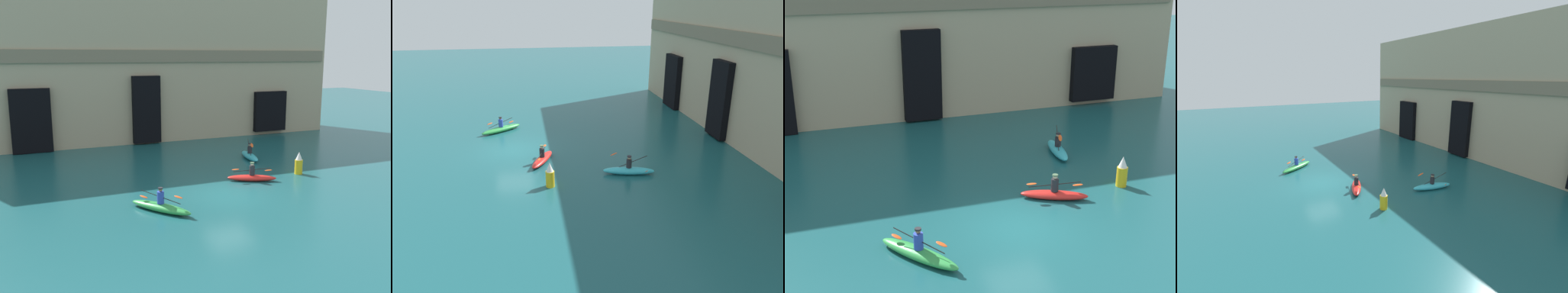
# 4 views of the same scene
# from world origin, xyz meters

# --- Properties ---
(ground_plane) EXTENTS (120.00, 120.00, 0.00)m
(ground_plane) POSITION_xyz_m (0.00, 0.00, 0.00)
(ground_plane) COLOR #195156
(cliff_bluff) EXTENTS (34.23, 6.63, 12.61)m
(cliff_bluff) POSITION_xyz_m (0.58, 17.94, 6.27)
(cliff_bluff) COLOR tan
(cliff_bluff) RESTS_ON ground
(kayak_green) EXTENTS (2.51, 3.16, 1.17)m
(kayak_green) POSITION_xyz_m (-4.11, -0.95, 0.24)
(kayak_green) COLOR green
(kayak_green) RESTS_ON ground
(kayak_red) EXTENTS (2.85, 1.81, 1.12)m
(kayak_red) POSITION_xyz_m (2.40, 1.82, 0.23)
(kayak_red) COLOR red
(kayak_red) RESTS_ON ground
(kayak_cyan) EXTENTS (1.24, 3.05, 1.31)m
(kayak_cyan) POSITION_xyz_m (5.02, 6.68, 0.25)
(kayak_cyan) COLOR #33B2C6
(kayak_cyan) RESTS_ON ground
(marker_buoy) EXTENTS (0.48, 0.48, 1.40)m
(marker_buoy) POSITION_xyz_m (5.83, 2.06, 0.65)
(marker_buoy) COLOR yellow
(marker_buoy) RESTS_ON ground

